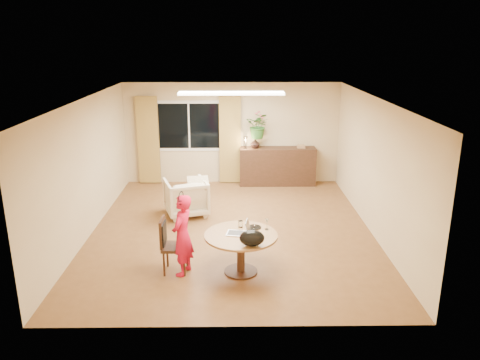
# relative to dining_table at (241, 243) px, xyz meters

# --- Properties ---
(floor) EXTENTS (6.50, 6.50, 0.00)m
(floor) POSITION_rel_dining_table_xyz_m (-0.16, 1.75, -0.53)
(floor) COLOR brown
(floor) RESTS_ON ground
(ceiling) EXTENTS (6.50, 6.50, 0.00)m
(ceiling) POSITION_rel_dining_table_xyz_m (-0.16, 1.75, 2.07)
(ceiling) COLOR white
(ceiling) RESTS_ON wall_back
(wall_back) EXTENTS (5.50, 0.00, 5.50)m
(wall_back) POSITION_rel_dining_table_xyz_m (-0.16, 5.00, 0.77)
(wall_back) COLOR tan
(wall_back) RESTS_ON floor
(wall_left) EXTENTS (0.00, 6.50, 6.50)m
(wall_left) POSITION_rel_dining_table_xyz_m (-2.91, 1.75, 0.77)
(wall_left) COLOR tan
(wall_left) RESTS_ON floor
(wall_right) EXTENTS (0.00, 6.50, 6.50)m
(wall_right) POSITION_rel_dining_table_xyz_m (2.59, 1.75, 0.77)
(wall_right) COLOR tan
(wall_right) RESTS_ON floor
(window) EXTENTS (1.70, 0.03, 1.30)m
(window) POSITION_rel_dining_table_xyz_m (-1.26, 4.98, 0.97)
(window) COLOR white
(window) RESTS_ON wall_back
(curtain_left) EXTENTS (0.55, 0.08, 2.25)m
(curtain_left) POSITION_rel_dining_table_xyz_m (-2.31, 4.90, 0.62)
(curtain_left) COLOR olive
(curtain_left) RESTS_ON wall_back
(curtain_right) EXTENTS (0.55, 0.08, 2.25)m
(curtain_right) POSITION_rel_dining_table_xyz_m (-0.21, 4.90, 0.62)
(curtain_right) COLOR olive
(curtain_right) RESTS_ON wall_back
(ceiling_panel) EXTENTS (2.20, 0.35, 0.05)m
(ceiling_panel) POSITION_rel_dining_table_xyz_m (-0.16, 2.95, 2.04)
(ceiling_panel) COLOR white
(ceiling_panel) RESTS_ON ceiling
(dining_table) EXTENTS (1.18, 1.18, 0.67)m
(dining_table) POSITION_rel_dining_table_xyz_m (0.00, 0.00, 0.00)
(dining_table) COLOR brown
(dining_table) RESTS_ON floor
(dining_chair) EXTENTS (0.45, 0.42, 0.92)m
(dining_chair) POSITION_rel_dining_table_xyz_m (-1.07, 0.05, -0.07)
(dining_chair) COLOR black
(dining_chair) RESTS_ON floor
(child) EXTENTS (0.57, 0.46, 1.34)m
(child) POSITION_rel_dining_table_xyz_m (-0.93, -0.02, 0.14)
(child) COLOR red
(child) RESTS_ON floor
(laptop) EXTENTS (0.41, 0.30, 0.25)m
(laptop) POSITION_rel_dining_table_xyz_m (-0.05, 0.02, 0.27)
(laptop) COLOR #B7B7BC
(laptop) RESTS_ON dining_table
(tumbler) EXTENTS (0.09, 0.09, 0.11)m
(tumbler) POSITION_rel_dining_table_xyz_m (-0.00, 0.30, 0.20)
(tumbler) COLOR white
(tumbler) RESTS_ON dining_table
(wine_glass) EXTENTS (0.07, 0.07, 0.19)m
(wine_glass) POSITION_rel_dining_table_xyz_m (0.43, 0.19, 0.24)
(wine_glass) COLOR white
(wine_glass) RESTS_ON dining_table
(pot_lid) EXTENTS (0.23, 0.23, 0.04)m
(pot_lid) POSITION_rel_dining_table_xyz_m (0.23, 0.26, 0.16)
(pot_lid) COLOR white
(pot_lid) RESTS_ON dining_table
(handbag) EXTENTS (0.41, 0.27, 0.26)m
(handbag) POSITION_rel_dining_table_xyz_m (0.16, -0.43, 0.27)
(handbag) COLOR black
(handbag) RESTS_ON dining_table
(armchair) EXTENTS (1.07, 1.08, 0.79)m
(armchair) POSITION_rel_dining_table_xyz_m (-1.14, 2.61, -0.13)
(armchair) COLOR beige
(armchair) RESTS_ON floor
(throw) EXTENTS (0.52, 0.60, 0.03)m
(throw) POSITION_rel_dining_table_xyz_m (-0.87, 2.57, 0.28)
(throw) COLOR beige
(throw) RESTS_ON armchair
(sideboard) EXTENTS (1.94, 0.47, 0.97)m
(sideboard) POSITION_rel_dining_table_xyz_m (1.01, 4.76, -0.04)
(sideboard) COLOR black
(sideboard) RESTS_ON floor
(vase) EXTENTS (0.26, 0.26, 0.25)m
(vase) POSITION_rel_dining_table_xyz_m (0.43, 4.76, 0.57)
(vase) COLOR black
(vase) RESTS_ON sideboard
(bouquet) EXTENTS (0.72, 0.66, 0.66)m
(bouquet) POSITION_rel_dining_table_xyz_m (0.51, 4.76, 1.02)
(bouquet) COLOR #2E6E29
(bouquet) RESTS_ON vase
(book_stack) EXTENTS (0.20, 0.15, 0.08)m
(book_stack) POSITION_rel_dining_table_xyz_m (1.61, 4.76, 0.48)
(book_stack) COLOR #97694D
(book_stack) RESTS_ON sideboard
(desk_lamp) EXTENTS (0.15, 0.15, 0.32)m
(desk_lamp) POSITION_rel_dining_table_xyz_m (0.18, 4.71, 0.60)
(desk_lamp) COLOR black
(desk_lamp) RESTS_ON sideboard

